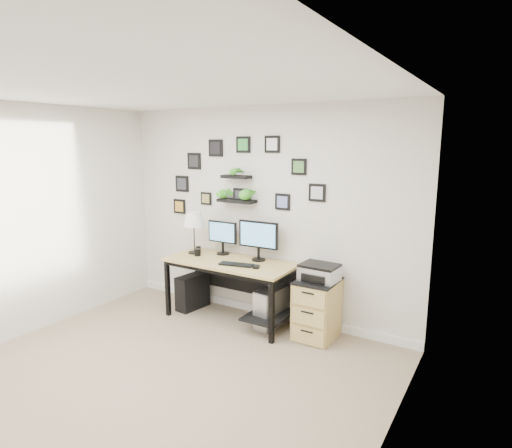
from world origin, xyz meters
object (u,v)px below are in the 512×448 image
Objects in this scene: monitor_right at (258,237)px; pc_tower_black at (193,292)px; monitor_left at (222,235)px; mug at (198,252)px; file_cabinet at (317,309)px; printer at (319,272)px; pc_tower_grey at (271,308)px; table_lamp at (194,220)px; desk at (234,271)px.

monitor_right is 1.24m from pc_tower_black.
monitor_left is 0.88m from pc_tower_black.
mug is 0.13× the size of file_cabinet.
mug is at bearing -165.00° from monitor_right.
printer is at bearing 8.40° from pc_tower_black.
pc_tower_black is 0.91× the size of pc_tower_grey.
pc_tower_black is 1.76m from file_cabinet.
table_lamp is at bearing -179.88° from pc_tower_grey.
pc_tower_black is (-0.68, 0.02, -0.40)m from desk.
table_lamp reaches higher than pc_tower_black.
file_cabinet reaches higher than pc_tower_black.
table_lamp reaches higher than pc_tower_grey.
mug is at bearing -135.21° from monitor_left.
file_cabinet reaches higher than pc_tower_grey.
file_cabinet is (1.37, -0.12, -0.67)m from monitor_left.
printer is (1.74, 0.02, -0.42)m from table_lamp.
mug is at bearing -176.32° from file_cabinet.
table_lamp is at bearing -179.49° from printer.
table_lamp is 1.92m from file_cabinet.
table_lamp is 1.49m from pc_tower_grey.
monitor_left is 1.04× the size of printer.
monitor_right is at bearing 172.91° from printer.
desk is 0.64m from pc_tower_grey.
pc_tower_black is at bearing -138.01° from table_lamp.
monitor_right is at bearing 33.29° from desk.
table_lamp reaches higher than monitor_right.
pc_tower_black is 1.18m from pc_tower_grey.
printer reaches higher than pc_tower_grey.
monitor_right is 0.84m from mug.
printer is at bearing 3.64° from mug.
desk is 0.51m from monitor_right.
mug is (-0.23, -0.23, -0.21)m from monitor_left.
desk is 0.79m from pc_tower_black.
monitor_right is 5.86× the size of mug.
pc_tower_grey is at bearing 8.46° from pc_tower_black.
pc_tower_black is (-0.38, -0.17, -0.78)m from monitor_left.
pc_tower_grey is (0.25, -0.12, -0.80)m from monitor_right.
monitor_right is at bearing 16.08° from pc_tower_black.
monitor_right is at bearing 15.00° from mug.
printer is (0.84, -0.10, -0.28)m from monitor_right.
pc_tower_black is 0.67× the size of file_cabinet.
monitor_right reaches higher than printer.
monitor_left is at bearing 148.45° from desk.
desk reaches higher than pc_tower_black.
printer is at bearing 3.04° from desk.
monitor_left is at bearing 174.86° from printer.
monitor_right is 0.78× the size of file_cabinet.
pc_tower_grey is 0.58m from file_cabinet.
desk is at bearing 4.87° from mug.
table_lamp is 0.42m from mug.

